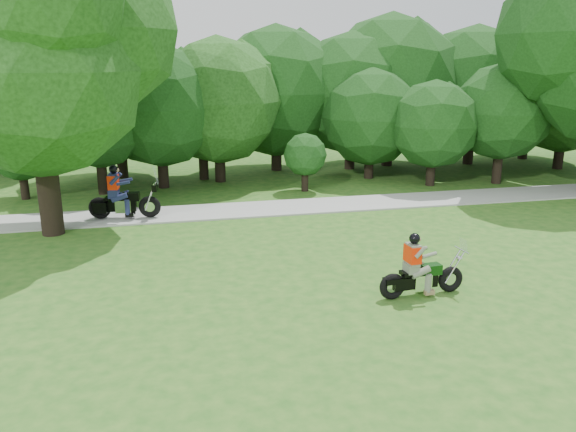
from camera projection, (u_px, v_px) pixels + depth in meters
name	position (u px, v px, depth m)	size (l,w,h in m)	color
ground	(459.00, 281.00, 13.97)	(100.00, 100.00, 0.00)	#235919
walkway	(352.00, 204.00, 21.48)	(60.00, 2.20, 0.06)	#979792
tree_line	(351.00, 97.00, 26.94)	(40.44, 11.84, 7.73)	black
big_tree_west	(33.00, 45.00, 16.59)	(8.64, 6.56, 9.96)	black
chopper_motorcycle	(418.00, 273.00, 12.91)	(2.15, 0.59, 1.54)	black
touring_motorcycle	(120.00, 199.00, 19.19)	(2.45, 0.91, 1.87)	black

